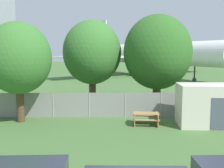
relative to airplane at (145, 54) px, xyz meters
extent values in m
cylinder|color=gray|center=(-13.53, -32.83, -3.38)|extent=(0.07, 0.07, 1.75)
cylinder|color=gray|center=(-10.99, -32.83, -3.38)|extent=(0.07, 0.07, 1.75)
cylinder|color=gray|center=(-8.44, -32.83, -3.38)|extent=(0.07, 0.07, 1.75)
cylinder|color=gray|center=(-5.90, -32.83, -3.38)|extent=(0.07, 0.07, 1.75)
cylinder|color=gray|center=(-3.35, -32.83, -3.38)|extent=(0.07, 0.07, 1.75)
cylinder|color=gray|center=(-0.80, -32.83, -3.38)|extent=(0.07, 0.07, 1.75)
cube|color=gray|center=(-5.90, -32.83, -3.38)|extent=(56.00, 0.01, 1.75)
cylinder|color=white|center=(0.25, -0.40, 0.05)|extent=(22.12, 32.40, 3.91)
cone|color=white|center=(-10.44, 16.85, 0.05)|extent=(5.56, 6.00, 3.52)
cube|color=white|center=(7.79, 6.38, -0.53)|extent=(16.71, 11.05, 0.30)
cylinder|color=#939399|center=(5.56, 5.41, -1.56)|extent=(3.35, 3.92, 1.76)
cube|color=white|center=(-9.18, -4.14, -0.53)|extent=(15.54, 14.12, 0.30)
cylinder|color=#939399|center=(-7.32, -2.57, -1.56)|extent=(3.35, 3.92, 1.76)
cube|color=white|center=(-8.64, 13.94, 4.94)|extent=(2.06, 3.12, 5.86)
cube|color=white|center=(-8.54, 13.78, 0.44)|extent=(8.95, 7.18, 0.20)
cylinder|color=#2D2D33|center=(6.36, -10.26, -3.08)|extent=(0.24, 0.24, 2.36)
cylinder|color=#2D2D33|center=(6.36, -10.26, -3.98)|extent=(0.55, 0.63, 0.56)
cylinder|color=#2D2D33|center=(1.30, 2.36, -3.08)|extent=(0.24, 0.24, 2.36)
cylinder|color=#2D2D33|center=(1.30, 2.36, -3.98)|extent=(0.55, 0.63, 0.56)
cylinder|color=#2D2D33|center=(-2.69, -0.11, -3.08)|extent=(0.24, 0.24, 2.36)
cylinder|color=#2D2D33|center=(-2.69, -0.11, -3.98)|extent=(0.55, 0.63, 0.56)
cube|color=beige|center=(-1.08, -35.00, -2.96)|extent=(3.34, 2.43, 2.60)
cube|color=#4C515B|center=(-0.67, -36.16, -3.26)|extent=(0.84, 0.08, 1.90)
cube|color=#A37A47|center=(-4.69, -34.79, -3.52)|extent=(1.69, 0.92, 0.04)
cube|color=#A37A47|center=(-4.63, -34.24, -3.82)|extent=(1.65, 0.44, 0.04)
cube|color=#A37A47|center=(-4.74, -35.35, -3.82)|extent=(1.65, 0.44, 0.04)
cube|color=#A37A47|center=(-3.98, -34.86, -3.89)|extent=(0.20, 1.40, 0.74)
cube|color=#A37A47|center=(-5.40, -34.72, -3.89)|extent=(0.20, 1.40, 0.74)
cylinder|color=#4C3823|center=(-12.87, -34.01, -3.05)|extent=(0.51, 0.51, 2.40)
ellipsoid|color=#38702D|center=(-12.87, -34.01, -0.05)|extent=(4.24, 4.24, 4.67)
cylinder|color=#4C3823|center=(-8.42, -29.32, -2.99)|extent=(0.57, 0.57, 2.53)
ellipsoid|color=#38702D|center=(-8.42, -29.32, 0.31)|extent=(4.78, 4.78, 5.26)
cylinder|color=brown|center=(-3.19, -30.15, -3.11)|extent=(0.65, 0.65, 2.29)
ellipsoid|color=#2D6023|center=(-3.19, -30.15, 0.32)|extent=(5.38, 5.38, 5.92)
camera|label=1|loc=(-7.02, -50.99, 0.33)|focal=42.00mm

